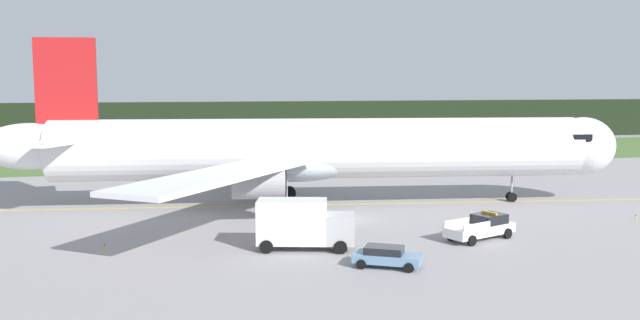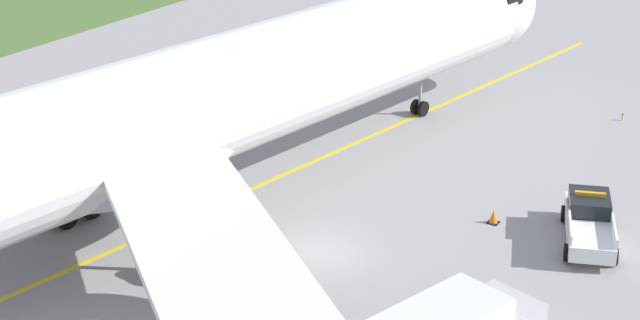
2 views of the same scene
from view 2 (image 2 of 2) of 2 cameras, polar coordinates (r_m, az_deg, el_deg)
ground at (r=42.98m, az=-0.14°, el=-5.36°), size 320.00×320.00×0.00m
taxiway_centerline_main at (r=46.40m, az=-7.78°, el=-3.35°), size 77.11×12.06×0.01m
airliner at (r=44.04m, az=-8.67°, el=2.49°), size 59.12×45.26×15.37m
ops_pickup_truck at (r=45.29m, az=15.17°, el=-3.40°), size 5.99×3.85×1.94m
apron_cone at (r=46.14m, az=9.92°, el=-3.22°), size 0.52×0.52×0.65m
taxiway_edge_light_east at (r=60.51m, az=16.95°, el=2.40°), size 0.12×0.12×0.43m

